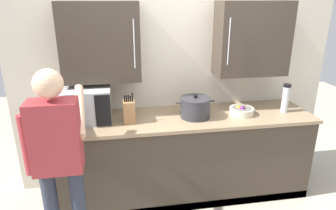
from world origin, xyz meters
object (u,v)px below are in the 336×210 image
object	(u,v)px
microwave_oven	(82,105)
knife_block	(129,111)
thermos_flask	(286,98)
stock_pot	(195,107)
fruit_bowl	(242,110)
person_figure	(59,157)

from	to	relation	value
microwave_oven	knife_block	size ratio (longest dim) A/B	2.44
microwave_oven	thermos_flask	bearing A→B (deg)	-2.34
microwave_oven	thermos_flask	xyz separation A→B (m)	(2.08, -0.09, -0.01)
stock_pot	fruit_bowl	world-z (taller)	stock_pot
thermos_flask	knife_block	size ratio (longest dim) A/B	1.01
microwave_oven	person_figure	distance (m)	0.83
thermos_flask	fruit_bowl	bearing A→B (deg)	179.21
stock_pot	knife_block	world-z (taller)	knife_block
thermos_flask	knife_block	world-z (taller)	thermos_flask
stock_pot	fruit_bowl	distance (m)	0.50
microwave_oven	stock_pot	size ratio (longest dim) A/B	1.85
thermos_flask	microwave_oven	bearing A→B (deg)	177.66
thermos_flask	knife_block	bearing A→B (deg)	-179.87
stock_pot	fruit_bowl	size ratio (longest dim) A/B	1.60
fruit_bowl	person_figure	size ratio (longest dim) A/B	0.15
thermos_flask	person_figure	world-z (taller)	person_figure
stock_pot	fruit_bowl	bearing A→B (deg)	-0.74
knife_block	stock_pot	bearing A→B (deg)	1.43
stock_pot	thermos_flask	size ratio (longest dim) A/B	1.31
fruit_bowl	thermos_flask	bearing A→B (deg)	-0.79
microwave_oven	person_figure	bearing A→B (deg)	-96.44
person_figure	stock_pot	bearing A→B (deg)	31.71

